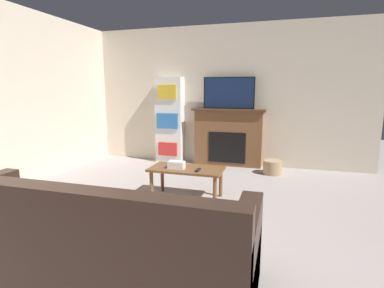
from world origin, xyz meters
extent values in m
cube|color=beige|center=(0.00, 4.82, 1.35)|extent=(5.94, 0.06, 2.70)
cube|color=beige|center=(-2.50, 2.40, 1.35)|extent=(0.06, 5.79, 2.70)
cube|color=brown|center=(0.31, 4.68, 0.54)|extent=(1.31, 0.22, 1.08)
cube|color=black|center=(0.31, 4.57, 0.38)|extent=(0.72, 0.01, 0.59)
cube|color=#4C331E|center=(0.31, 4.66, 1.10)|extent=(1.41, 0.28, 0.04)
cube|color=black|center=(0.31, 4.66, 1.42)|extent=(0.98, 0.03, 0.60)
cube|color=#19284C|center=(0.31, 4.65, 1.42)|extent=(0.94, 0.01, 0.56)
cube|color=black|center=(-0.09, 0.75, 0.22)|extent=(2.55, 0.94, 0.44)
cube|color=black|center=(-0.09, 0.36, 0.67)|extent=(2.55, 0.16, 0.46)
cube|color=black|center=(1.11, 0.75, 0.35)|extent=(0.16, 0.94, 0.69)
cube|color=silver|center=(-0.66, 0.66, 0.58)|extent=(0.36, 0.14, 0.28)
cube|color=brown|center=(0.09, 2.70, 0.41)|extent=(1.00, 0.50, 0.03)
cylinder|color=brown|center=(-0.35, 2.51, 0.20)|extent=(0.05, 0.05, 0.40)
cylinder|color=brown|center=(0.52, 2.51, 0.20)|extent=(0.05, 0.05, 0.40)
cylinder|color=brown|center=(-0.35, 2.89, 0.20)|extent=(0.05, 0.05, 0.40)
cylinder|color=brown|center=(0.52, 2.89, 0.20)|extent=(0.05, 0.05, 0.40)
cube|color=white|center=(-0.04, 2.64, 0.48)|extent=(0.22, 0.12, 0.10)
cube|color=black|center=(0.27, 2.60, 0.44)|extent=(0.04, 0.15, 0.02)
cube|color=white|center=(-0.90, 4.66, 0.86)|extent=(0.55, 0.26, 1.72)
cube|color=red|center=(-0.90, 4.52, 0.29)|extent=(0.40, 0.03, 0.27)
cube|color=#2D70B7|center=(-0.90, 4.52, 0.86)|extent=(0.45, 0.03, 0.31)
cube|color=gold|center=(-0.90, 4.52, 1.44)|extent=(0.39, 0.03, 0.27)
cylinder|color=tan|center=(1.18, 4.28, 0.12)|extent=(0.33, 0.33, 0.24)
camera|label=1|loc=(1.29, -1.06, 1.48)|focal=28.00mm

